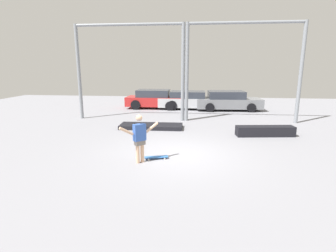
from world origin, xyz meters
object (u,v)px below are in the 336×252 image
object	(u,v)px
skateboarder	(140,136)
grind_box	(265,131)
parked_car_grey	(228,101)
parked_car_silver	(189,100)
skateboard	(156,157)
parked_car_red	(155,99)
manual_pad	(151,126)

from	to	relation	value
skateboarder	grind_box	bearing A→B (deg)	-1.28
parked_car_grey	parked_car_silver	bearing A→B (deg)	170.59
parked_car_grey	skateboarder	bearing A→B (deg)	-113.83
parked_car_silver	grind_box	bearing A→B (deg)	-63.76
skateboard	parked_car_red	size ratio (longest dim) A/B	0.19
grind_box	manual_pad	size ratio (longest dim) A/B	0.82
skateboard	manual_pad	distance (m)	4.58
manual_pad	parked_car_grey	distance (m)	7.66
skateboarder	parked_car_red	size ratio (longest dim) A/B	0.37
skateboarder	parked_car_grey	distance (m)	11.76
parked_car_red	parked_car_silver	size ratio (longest dim) A/B	0.95
skateboarder	skateboard	bearing A→B (deg)	-0.11
grind_box	parked_car_grey	bearing A→B (deg)	97.06
skateboard	manual_pad	bearing A→B (deg)	85.72
grind_box	manual_pad	distance (m)	5.47
skateboarder	skateboard	xyz separation A→B (m)	(0.47, 0.39, -0.82)
skateboarder	grind_box	xyz separation A→B (m)	(4.90, 3.91, -0.66)
manual_pad	parked_car_grey	size ratio (longest dim) A/B	0.68
parked_car_red	skateboarder	bearing A→B (deg)	-82.99
parked_car_silver	parked_car_red	bearing A→B (deg)	179.83
skateboard	parked_car_red	world-z (taller)	parked_car_red
skateboard	manual_pad	xyz separation A→B (m)	(-0.95, 4.48, 0.03)
parked_car_grey	skateboard	bearing A→B (deg)	-112.24
skateboard	grind_box	distance (m)	5.66
parked_car_silver	parked_car_grey	size ratio (longest dim) A/B	0.98
manual_pad	parked_car_silver	xyz separation A→B (m)	(1.74, 6.45, 0.54)
skateboard	parked_car_silver	distance (m)	10.97
skateboarder	parked_car_red	world-z (taller)	skateboarder
manual_pad	parked_car_red	xyz separation A→B (m)	(-0.82, 6.46, 0.58)
parked_car_red	parked_car_grey	bearing A→B (deg)	-2.52
grind_box	parked_car_red	size ratio (longest dim) A/B	0.60
parked_car_red	parked_car_silver	world-z (taller)	parked_car_red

